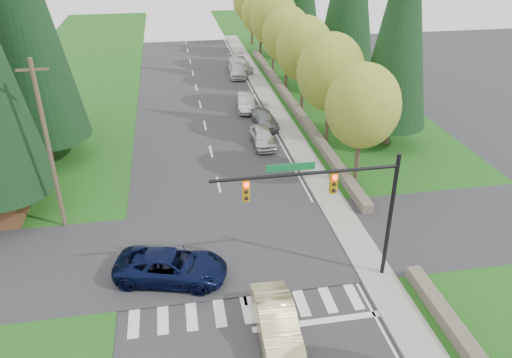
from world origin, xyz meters
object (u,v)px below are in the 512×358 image
object	(u,v)px
parked_car_d	(237,70)
parked_car_e	(240,64)
sedan_champagne	(276,322)
suv_navy	(171,267)
parked_car_b	(265,119)
parked_car_a	(263,137)
parked_car_c	(246,102)

from	to	relation	value
parked_car_d	parked_car_e	xyz separation A→B (m)	(0.67, 2.27, 0.00)
sedan_champagne	suv_navy	xyz separation A→B (m)	(-4.37, 4.64, 0.00)
sedan_champagne	suv_navy	world-z (taller)	suv_navy
parked_car_b	parked_car_e	distance (m)	17.48
sedan_champagne	parked_car_b	world-z (taller)	sedan_champagne
suv_navy	parked_car_e	world-z (taller)	parked_car_e
parked_car_b	parked_car_e	xyz separation A→B (m)	(0.42, 17.47, 0.16)
parked_car_d	parked_car_e	world-z (taller)	parked_car_e
sedan_champagne	parked_car_a	world-z (taller)	sedan_champagne
sedan_champagne	parked_car_e	bearing A→B (deg)	84.06
sedan_champagne	parked_car_e	size ratio (longest dim) A/B	0.87
parked_car_c	parked_car_d	xyz separation A→B (m)	(0.70, 10.89, 0.05)
parked_car_b	parked_car_c	distance (m)	4.41
parked_car_c	parked_car_e	xyz separation A→B (m)	(1.37, 13.16, 0.06)
sedan_champagne	parked_car_d	distance (m)	39.57
parked_car_a	parked_car_e	xyz separation A→B (m)	(1.37, 21.53, 0.07)
parked_car_a	parked_car_c	size ratio (longest dim) A/B	0.95
parked_car_d	suv_navy	bearing A→B (deg)	-99.71
parked_car_b	parked_car_c	bearing A→B (deg)	98.83
suv_navy	parked_car_b	size ratio (longest dim) A/B	1.31
suv_navy	parked_car_a	size ratio (longest dim) A/B	1.33
sedan_champagne	parked_car_d	xyz separation A→B (m)	(3.91, 39.38, 0.01)
suv_navy	parked_car_b	world-z (taller)	suv_navy
parked_car_a	parked_car_d	bearing A→B (deg)	88.21
parked_car_b	parked_car_d	world-z (taller)	parked_car_d
sedan_champagne	parked_car_d	bearing A→B (deg)	84.67
parked_car_b	parked_car_e	size ratio (longest dim) A/B	0.79
suv_navy	parked_car_a	distance (m)	17.24
suv_navy	parked_car_d	world-z (taller)	parked_car_d
sedan_champagne	parked_car_c	distance (m)	28.66
sedan_champagne	parked_car_d	size ratio (longest dim) A/B	1.03
parked_car_a	parked_car_d	world-z (taller)	parked_car_d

